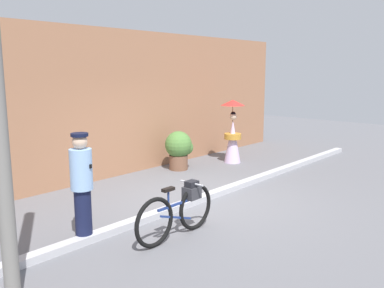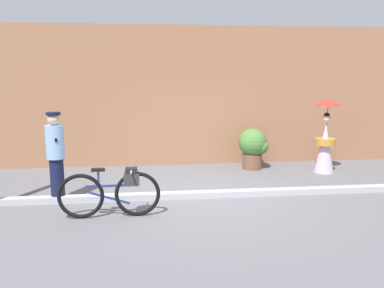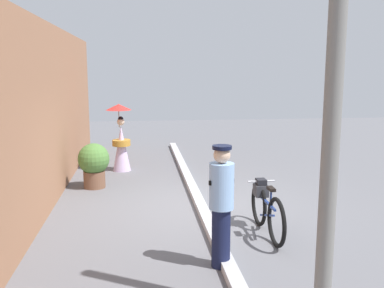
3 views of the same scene
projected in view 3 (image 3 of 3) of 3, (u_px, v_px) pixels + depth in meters
name	position (u px, v px, depth m)	size (l,w,h in m)	color
ground_plane	(199.00, 206.00, 8.72)	(30.00, 30.00, 0.00)	slate
building_wall	(35.00, 118.00, 8.04)	(14.00, 0.40, 3.64)	#9E6B4C
sidewalk_curb	(199.00, 203.00, 8.71)	(14.00, 0.20, 0.12)	#B2B2B7
bicycle_near_officer	(266.00, 208.00, 7.19)	(1.73, 0.48, 0.86)	black
person_officer	(221.00, 203.00, 5.89)	(0.34, 0.37, 1.72)	#141938
person_with_parasol	(121.00, 139.00, 11.66)	(0.68, 0.68, 1.81)	silver
potted_plant_by_door	(94.00, 163.00, 10.02)	(0.74, 0.72, 1.05)	brown
utility_pole	(333.00, 102.00, 4.26)	(0.18, 0.18, 4.80)	slate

